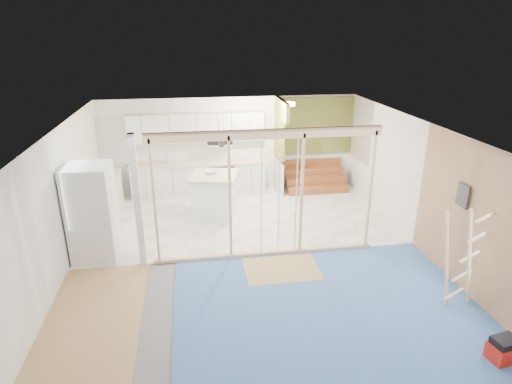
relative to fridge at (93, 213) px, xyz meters
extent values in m
cube|color=slate|center=(3.02, -0.45, -0.96)|extent=(7.00, 8.00, 0.01)
cube|color=silver|center=(3.02, -0.45, 1.64)|extent=(7.00, 8.00, 0.01)
cube|color=white|center=(3.02, 3.55, 0.34)|extent=(7.00, 0.01, 2.60)
cube|color=white|center=(3.02, -4.45, 0.34)|extent=(7.00, 0.01, 2.60)
cube|color=white|center=(-0.48, -0.45, 0.34)|extent=(0.01, 8.00, 2.60)
cube|color=white|center=(6.52, -0.45, 0.34)|extent=(0.01, 8.00, 2.60)
cube|color=silver|center=(3.02, 1.55, -0.95)|extent=(7.00, 4.00, 0.02)
cube|color=#4767AC|center=(4.02, -2.45, -0.95)|extent=(5.00, 4.00, 0.02)
cube|color=tan|center=(0.27, -2.45, -0.95)|extent=(1.50, 4.00, 0.02)
cube|color=tan|center=(3.52, -1.05, -0.94)|extent=(1.40, 1.00, 0.01)
cube|color=beige|center=(3.32, -0.45, 1.54)|extent=(4.40, 0.09, 0.18)
cube|color=beige|center=(3.32, -0.45, -0.91)|extent=(4.40, 0.09, 0.06)
cube|color=silver|center=(0.92, -0.45, 0.34)|extent=(0.12, 0.14, 2.60)
cube|color=beige|center=(1.22, -0.45, 0.34)|extent=(0.04, 0.09, 2.40)
cube|color=beige|center=(2.62, -0.45, 0.34)|extent=(0.05, 0.09, 2.40)
cube|color=beige|center=(4.02, -0.45, 0.34)|extent=(0.04, 0.09, 2.40)
cube|color=beige|center=(5.42, -0.45, 0.34)|extent=(0.04, 0.09, 2.40)
cylinder|color=silver|center=(3.22, -0.48, 0.26)|extent=(0.02, 0.02, 2.35)
cylinder|color=silver|center=(3.92, -0.43, 0.26)|extent=(0.02, 0.02, 2.35)
cylinder|color=silver|center=(3.57, -0.45, 0.26)|extent=(0.02, 0.02, 2.35)
cube|color=silver|center=(2.12, 3.25, -0.52)|extent=(3.60, 0.60, 0.88)
cube|color=beige|center=(2.12, 3.25, -0.06)|extent=(3.66, 0.64, 0.05)
cube|color=silver|center=(-0.18, 2.15, -0.52)|extent=(0.60, 1.60, 0.88)
cube|color=beige|center=(-0.18, 2.15, -0.06)|extent=(0.64, 1.64, 0.05)
cube|color=silver|center=(2.12, 3.37, 0.89)|extent=(3.60, 0.34, 0.75)
cube|color=silver|center=(2.72, 3.33, 0.59)|extent=(0.72, 0.38, 0.36)
cube|color=black|center=(2.72, 3.14, 0.59)|extent=(0.68, 0.02, 0.30)
cube|color=olive|center=(4.32, 3.10, 0.84)|extent=(0.10, 0.90, 1.60)
cube|color=white|center=(4.32, 3.10, -0.51)|extent=(0.10, 0.90, 0.90)
cube|color=olive|center=(4.32, 2.40, 1.39)|extent=(0.10, 0.50, 0.50)
cube|color=olive|center=(5.42, 3.52, 0.79)|extent=(2.20, 0.04, 1.60)
cube|color=white|center=(5.42, 3.52, -0.51)|extent=(2.20, 0.04, 0.90)
cube|color=brown|center=(5.37, 2.75, -0.86)|extent=(1.70, 0.26, 0.20)
cube|color=brown|center=(5.37, 3.01, -0.66)|extent=(1.70, 0.26, 0.20)
cube|color=brown|center=(5.37, 3.27, -0.46)|extent=(1.70, 0.26, 0.20)
cube|color=brown|center=(5.37, 3.53, -0.26)|extent=(1.70, 0.26, 0.20)
torus|color=black|center=(2.72, 1.45, 1.09)|extent=(0.52, 0.52, 0.02)
cylinder|color=black|center=(2.57, 1.45, 1.34)|extent=(0.01, 0.01, 0.50)
cylinder|color=black|center=(2.87, 1.45, 1.34)|extent=(0.01, 0.01, 0.50)
cylinder|color=#3A3A3F|center=(2.62, 1.35, 0.94)|extent=(0.14, 0.14, 0.14)
cylinder|color=#3A3A3F|center=(2.84, 1.55, 0.96)|extent=(0.12, 0.12, 0.12)
cube|color=tan|center=(6.50, -2.45, 0.34)|extent=(0.02, 4.00, 2.60)
cube|color=#3A3A3F|center=(6.45, -1.85, 0.69)|extent=(0.04, 0.30, 0.40)
cylinder|color=#FFEABF|center=(4.42, 2.55, 1.58)|extent=(0.32, 0.32, 0.08)
cube|color=silver|center=(-0.01, 0.00, 0.00)|extent=(0.86, 0.83, 1.92)
cube|color=#3A3A3F|center=(0.40, 0.00, 0.00)|extent=(0.05, 0.77, 1.88)
cube|color=white|center=(2.44, 1.75, -0.48)|extent=(1.14, 1.14, 0.97)
cube|color=beige|center=(2.44, 1.75, 0.06)|extent=(1.28, 1.28, 0.06)
imported|color=silver|center=(2.41, 1.85, 0.12)|extent=(0.28, 0.28, 0.07)
imported|color=silver|center=(1.31, 3.33, 0.11)|extent=(0.12, 0.12, 0.28)
imported|color=white|center=(3.72, 3.30, 0.08)|extent=(0.10, 0.10, 0.21)
cube|color=#B61A10|center=(6.02, -3.85, -0.83)|extent=(0.43, 0.35, 0.27)
cube|color=black|center=(6.02, -3.85, -0.64)|extent=(0.38, 0.30, 0.10)
cube|color=beige|center=(5.81, -2.62, -0.06)|extent=(0.41, 0.16, 1.76)
cube|color=beige|center=(6.19, -2.62, -0.06)|extent=(0.41, 0.16, 1.76)
cube|color=beige|center=(6.05, -2.62, -0.72)|extent=(0.42, 0.16, 0.12)
cube|color=beige|center=(6.12, -2.62, -0.38)|extent=(0.42, 0.16, 0.12)
cube|color=beige|center=(6.19, -2.62, -0.04)|extent=(0.42, 0.16, 0.12)
cube|color=beige|center=(6.26, -2.62, 0.30)|extent=(0.42, 0.16, 0.12)
cube|color=beige|center=(6.33, -2.62, 0.64)|extent=(0.42, 0.16, 0.12)
camera|label=1|loc=(1.94, -7.96, 3.31)|focal=30.00mm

